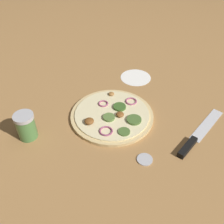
# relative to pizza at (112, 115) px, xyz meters

# --- Properties ---
(ground_plane) EXTENTS (3.00, 3.00, 0.00)m
(ground_plane) POSITION_rel_pizza_xyz_m (-0.00, -0.00, -0.01)
(ground_plane) COLOR #9E703F
(pizza) EXTENTS (0.28, 0.28, 0.03)m
(pizza) POSITION_rel_pizza_xyz_m (0.00, 0.00, 0.00)
(pizza) COLOR #D6B77A
(pizza) RESTS_ON ground_plane
(knife) EXTENTS (0.24, 0.18, 0.02)m
(knife) POSITION_rel_pizza_xyz_m (0.09, 0.26, -0.00)
(knife) COLOR silver
(knife) RESTS_ON ground_plane
(spice_jar) EXTENTS (0.06, 0.06, 0.09)m
(spice_jar) POSITION_rel_pizza_xyz_m (0.11, -0.26, 0.04)
(spice_jar) COLOR #4C7F42
(spice_jar) RESTS_ON ground_plane
(loose_cap) EXTENTS (0.05, 0.05, 0.01)m
(loose_cap) POSITION_rel_pizza_xyz_m (0.18, 0.11, -0.00)
(loose_cap) COLOR #B2B2B7
(loose_cap) RESTS_ON ground_plane
(flour_patch) EXTENTS (0.13, 0.13, 0.00)m
(flour_patch) POSITION_rel_pizza_xyz_m (-0.25, 0.08, -0.01)
(flour_patch) COLOR white
(flour_patch) RESTS_ON ground_plane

